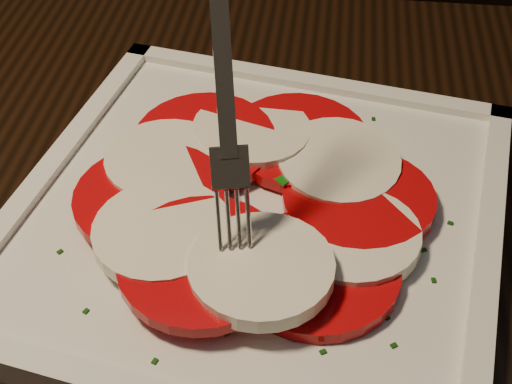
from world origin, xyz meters
TOP-DOWN VIEW (x-y plane):
  - chair at (0.05, 0.92)m, footprint 0.48×0.48m
  - plate at (0.14, 0.30)m, footprint 0.37×0.37m
  - caprese_salad at (0.14, 0.30)m, footprint 0.24×0.25m
  - fork at (0.12, 0.30)m, footprint 0.05×0.09m

SIDE VIEW (x-z plane):
  - chair at x=0.05m, z-range 0.07..1.00m
  - plate at x=0.14m, z-range 0.75..0.76m
  - caprese_salad at x=0.14m, z-range 0.76..0.79m
  - fork at x=0.12m, z-range 0.79..0.96m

